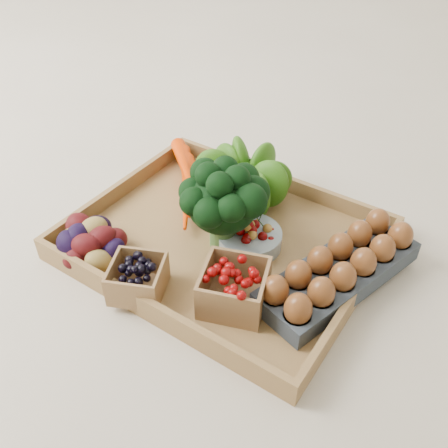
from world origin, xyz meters
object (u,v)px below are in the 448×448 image
Objects in this scene: tray at (224,245)px; egg_carton at (339,275)px; broccoli at (223,218)px; cherry_bowl at (249,239)px.

tray is 0.23m from egg_carton.
cherry_bowl is (0.04, 0.03, -0.05)m from broccoli.
egg_carton is at bearing 7.43° from broccoli.
broccoli is at bearing -156.45° from egg_carton.
tray is 0.07m from broccoli.
broccoli is (0.00, -0.01, 0.07)m from tray.
egg_carton is (0.23, 0.03, -0.05)m from broccoli.
egg_carton reaches higher than cherry_bowl.
broccoli reaches higher than cherry_bowl.
cherry_bowl is 0.38× the size of egg_carton.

